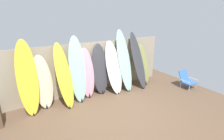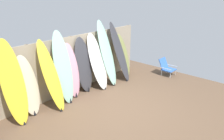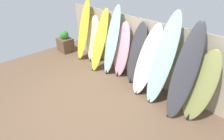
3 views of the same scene
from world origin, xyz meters
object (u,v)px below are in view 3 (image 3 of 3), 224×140
at_px(surfboard_cream_1, 93,40).
at_px(surfboard_pink_4, 122,50).
at_px(surfboard_olive_9, 201,87).
at_px(surfboard_yellow_2, 100,41).
at_px(surfboard_charcoal_8, 185,72).
at_px(surfboard_white_6, 147,61).
at_px(surfboard_charcoal_5, 136,54).
at_px(planter_box, 65,43).
at_px(surfboard_seafoam_3, 112,42).
at_px(surfboard_seafoam_7, 163,60).
at_px(surfboard_yellow_0, 83,31).

xyz_separation_m(surfboard_cream_1, surfboard_pink_4, (1.40, -0.03, 0.04)).
bearing_deg(surfboard_olive_9, surfboard_pink_4, 178.07).
bearing_deg(surfboard_yellow_2, surfboard_charcoal_8, -0.67).
xyz_separation_m(surfboard_yellow_2, surfboard_charcoal_8, (2.85, -0.03, 0.08)).
relative_size(surfboard_white_6, surfboard_olive_9, 1.15).
height_order(surfboard_cream_1, surfboard_charcoal_5, surfboard_charcoal_5).
distance_m(surfboard_pink_4, planter_box, 2.89).
xyz_separation_m(surfboard_seafoam_3, surfboard_charcoal_5, (0.87, 0.12, -0.16)).
height_order(surfboard_seafoam_7, planter_box, surfboard_seafoam_7).
height_order(surfboard_yellow_0, surfboard_charcoal_5, surfboard_yellow_0).
bearing_deg(surfboard_charcoal_5, surfboard_pink_4, -175.51).
bearing_deg(surfboard_yellow_0, surfboard_white_6, -0.76).
bearing_deg(surfboard_charcoal_8, surfboard_cream_1, 176.24).
height_order(surfboard_cream_1, surfboard_charcoal_8, surfboard_charcoal_8).
distance_m(surfboard_seafoam_3, surfboard_olive_9, 2.75).
bearing_deg(surfboard_yellow_0, surfboard_cream_1, 14.84).
relative_size(surfboard_charcoal_8, planter_box, 2.42).
relative_size(surfboard_seafoam_3, surfboard_charcoal_5, 1.19).
relative_size(surfboard_cream_1, surfboard_white_6, 0.88).
relative_size(surfboard_cream_1, planter_box, 1.87).
distance_m(surfboard_seafoam_3, surfboard_pink_4, 0.41).
height_order(surfboard_seafoam_3, surfboard_olive_9, surfboard_seafoam_3).
bearing_deg(planter_box, surfboard_yellow_0, 12.06).
xyz_separation_m(surfboard_seafoam_7, surfboard_charcoal_8, (0.59, -0.07, -0.06)).
distance_m(surfboard_charcoal_8, surfboard_olive_9, 0.45).
relative_size(surfboard_yellow_0, planter_box, 2.43).
bearing_deg(surfboard_pink_4, surfboard_olive_9, -1.93).
height_order(surfboard_yellow_0, planter_box, surfboard_yellow_0).
relative_size(surfboard_yellow_2, surfboard_white_6, 1.06).
xyz_separation_m(surfboard_seafoam_3, surfboard_white_6, (1.34, -0.03, -0.13)).
xyz_separation_m(surfboard_pink_4, surfboard_olive_9, (2.39, -0.08, -0.05)).
bearing_deg(surfboard_seafoam_7, surfboard_charcoal_8, -6.77).
bearing_deg(surfboard_pink_4, surfboard_seafoam_7, -5.06).
bearing_deg(planter_box, surfboard_charcoal_5, 5.77).
distance_m(surfboard_yellow_2, surfboard_white_6, 1.81).
relative_size(surfboard_cream_1, surfboard_pink_4, 0.96).
bearing_deg(planter_box, surfboard_seafoam_7, 2.28).
height_order(surfboard_charcoal_5, surfboard_olive_9, surfboard_charcoal_5).
bearing_deg(surfboard_cream_1, surfboard_pink_4, -1.14).
bearing_deg(surfboard_cream_1, surfboard_olive_9, -1.64).
bearing_deg(surfboard_seafoam_3, surfboard_cream_1, 174.05).
bearing_deg(surfboard_seafoam_3, surfboard_charcoal_8, -2.79).
xyz_separation_m(surfboard_white_6, surfboard_seafoam_7, (0.45, -0.01, 0.19)).
height_order(surfboard_seafoam_3, surfboard_seafoam_7, surfboard_seafoam_7).
bearing_deg(surfboard_yellow_2, surfboard_charcoal_5, 8.75).
height_order(surfboard_charcoal_5, surfboard_charcoal_8, surfboard_charcoal_8).
bearing_deg(surfboard_seafoam_3, surfboard_yellow_2, -169.99).
distance_m(surfboard_yellow_2, surfboard_seafoam_3, 0.48).
distance_m(surfboard_yellow_2, surfboard_charcoal_5, 1.36).
bearing_deg(surfboard_charcoal_8, surfboard_charcoal_5, 171.01).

